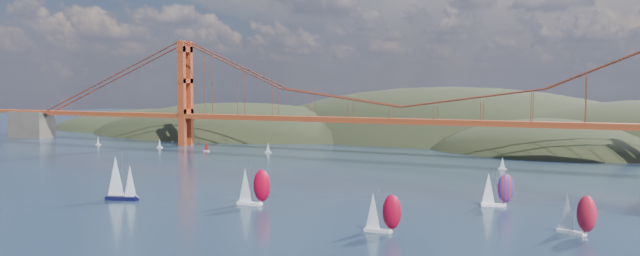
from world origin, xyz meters
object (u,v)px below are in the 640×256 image
object	(u,v)px
racer_0	(253,186)
racer_2	(576,213)
sloop_navy	(120,179)
racer_rwb	(497,189)
racer_1	(382,212)

from	to	relation	value
racer_0	racer_2	world-z (taller)	racer_0
sloop_navy	racer_2	size ratio (longest dim) A/B	1.38
sloop_navy	racer_0	world-z (taller)	sloop_navy
racer_0	racer_rwb	bearing A→B (deg)	19.94
sloop_navy	racer_2	distance (m)	114.40
racer_1	racer_2	bearing A→B (deg)	22.68
racer_2	sloop_navy	bearing A→B (deg)	-148.96
racer_0	racer_2	size ratio (longest dim) A/B	1.11
sloop_navy	racer_rwb	xyz separation A→B (m)	(93.36, 35.43, -1.36)
racer_1	racer_2	distance (m)	39.96
sloop_navy	racer_2	xyz separation A→B (m)	(113.85, 11.13, -1.33)
racer_rwb	sloop_navy	bearing A→B (deg)	-177.81
sloop_navy	racer_rwb	bearing A→B (deg)	2.25
sloop_navy	racer_1	world-z (taller)	sloop_navy
sloop_navy	racer_0	size ratio (longest dim) A/B	1.24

